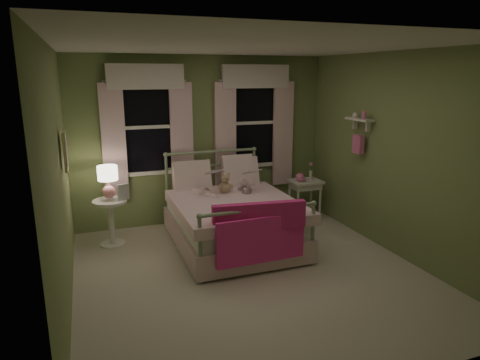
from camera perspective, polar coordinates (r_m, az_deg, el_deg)
name	(u,v)px	position (r m, az deg, el deg)	size (l,w,h in m)	color
room_shell	(252,167)	(4.80, 1.57, 1.75)	(4.20, 4.20, 4.20)	beige
bed	(232,218)	(5.94, -1.07, -5.11)	(1.58, 2.04, 1.18)	white
pink_throw	(260,226)	(4.96, 2.69, -6.15)	(1.10, 0.24, 0.71)	#D5297A
child_left	(203,173)	(6.10, -4.95, 0.92)	(0.27, 0.18, 0.75)	#F7D1DD
child_right	(240,172)	(6.27, 0.00, 1.01)	(0.33, 0.26, 0.68)	#F7D1DD
book_left	(208,176)	(5.86, -4.31, 0.57)	(0.20, 0.27, 0.03)	beige
book_right	(246,176)	(6.04, 0.81, 0.60)	(0.20, 0.27, 0.02)	beige
teddy_bear	(225,184)	(6.07, -1.97, -0.60)	(0.22, 0.18, 0.30)	tan
nightstand_left	(111,216)	(6.14, -16.85, -4.65)	(0.46, 0.46, 0.65)	white
table_lamp	(108,178)	(6.00, -17.20, 0.21)	(0.27, 0.27, 0.45)	pink
book_nightstand	(118,200)	(6.00, -16.00, -2.64)	(0.16, 0.22, 0.02)	beige
nightstand_right	(305,186)	(6.99, 8.68, -0.84)	(0.50, 0.40, 0.64)	white
pink_toy	(300,177)	(6.90, 8.01, 0.35)	(0.14, 0.19, 0.14)	pink
bud_vase	(311,171)	(7.03, 9.41, 1.23)	(0.06, 0.06, 0.28)	white
window_left	(148,122)	(6.49, -12.21, 7.51)	(1.34, 0.13, 1.96)	black
window_right	(255,119)	(6.93, 1.98, 8.19)	(1.34, 0.13, 1.96)	black
wall_shelf	(359,132)	(6.28, 15.57, 6.20)	(0.15, 0.50, 0.60)	white
framed_picture	(65,151)	(5.03, -22.26, 3.60)	(0.03, 0.32, 0.42)	beige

